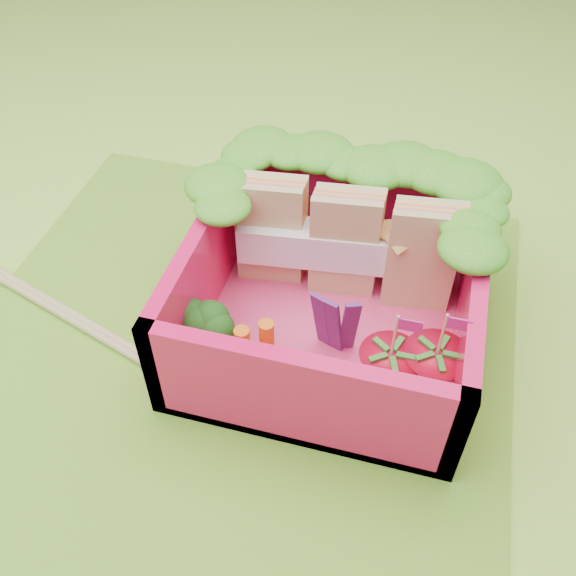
# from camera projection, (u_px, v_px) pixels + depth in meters

# --- Properties ---
(ground) EXTENTS (14.00, 14.00, 0.00)m
(ground) POSITION_uv_depth(u_px,v_px,m) (237.00, 344.00, 3.12)
(ground) COLOR #AFDD3E
(ground) RESTS_ON ground
(placemat) EXTENTS (2.60, 2.60, 0.03)m
(placemat) POSITION_uv_depth(u_px,v_px,m) (237.00, 342.00, 3.11)
(placemat) COLOR #70AF27
(placemat) RESTS_ON ground
(bento_floor) EXTENTS (1.30, 1.30, 0.05)m
(bento_floor) POSITION_uv_depth(u_px,v_px,m) (329.00, 328.00, 3.12)
(bento_floor) COLOR #EA3B73
(bento_floor) RESTS_ON placemat
(bento_box) EXTENTS (1.30, 1.30, 0.55)m
(bento_box) POSITION_uv_depth(u_px,v_px,m) (332.00, 293.00, 2.94)
(bento_box) COLOR #EF1455
(bento_box) RESTS_ON placemat
(lettuce_ruffle) EXTENTS (1.43, 0.77, 0.11)m
(lettuce_ruffle) POSITION_uv_depth(u_px,v_px,m) (357.00, 175.00, 3.02)
(lettuce_ruffle) COLOR #3D8C19
(lettuce_ruffle) RESTS_ON bento_box
(sandwich_stack) EXTENTS (1.08, 0.29, 0.58)m
(sandwich_stack) POSITION_uv_depth(u_px,v_px,m) (347.00, 243.00, 3.09)
(sandwich_stack) COLOR tan
(sandwich_stack) RESTS_ON bento_floor
(broccoli) EXTENTS (0.33, 0.33, 0.26)m
(broccoli) POSITION_uv_depth(u_px,v_px,m) (202.00, 330.00, 2.84)
(broccoli) COLOR #5C9B4B
(broccoli) RESTS_ON bento_floor
(carrot_sticks) EXTENTS (0.16, 0.15, 0.27)m
(carrot_sticks) POSITION_uv_depth(u_px,v_px,m) (255.00, 346.00, 2.84)
(carrot_sticks) COLOR orange
(carrot_sticks) RESTS_ON bento_floor
(purple_wedges) EXTENTS (0.20, 0.06, 0.38)m
(purple_wedges) POSITION_uv_depth(u_px,v_px,m) (335.00, 324.00, 2.86)
(purple_wedges) COLOR #531A5D
(purple_wedges) RESTS_ON bento_floor
(strawberry_left) EXTENTS (0.27, 0.27, 0.51)m
(strawberry_left) POSITION_uv_depth(u_px,v_px,m) (388.00, 374.00, 2.73)
(strawberry_left) COLOR red
(strawberry_left) RESTS_ON bento_floor
(strawberry_right) EXTENTS (0.28, 0.28, 0.52)m
(strawberry_right) POSITION_uv_depth(u_px,v_px,m) (432.00, 373.00, 2.72)
(strawberry_right) COLOR red
(strawberry_right) RESTS_ON bento_floor
(snap_peas) EXTENTS (0.58, 0.47, 0.05)m
(snap_peas) POSITION_uv_depth(u_px,v_px,m) (394.00, 370.00, 2.88)
(snap_peas) COLOR #56A032
(snap_peas) RESTS_ON bento_floor
(chopsticks) EXTENTS (2.03, 0.70, 0.04)m
(chopsticks) POSITION_uv_depth(u_px,v_px,m) (37.00, 296.00, 3.28)
(chopsticks) COLOR tan
(chopsticks) RESTS_ON placemat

